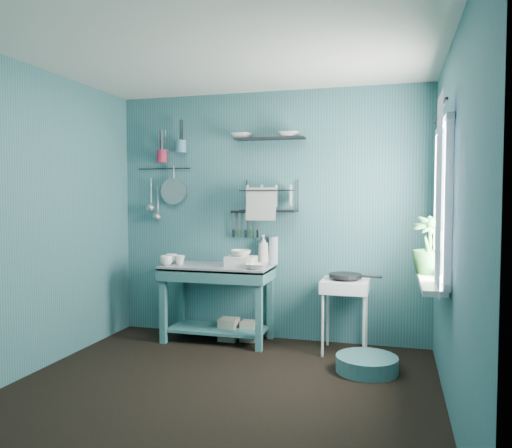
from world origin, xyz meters
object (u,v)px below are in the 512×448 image
(utensil_cup_teal, at_px, (181,146))
(mug_mid, at_px, (180,260))
(work_counter, at_px, (218,303))
(hotplate_stand, at_px, (345,316))
(dish_rack, at_px, (269,196))
(utensil_cup_magenta, at_px, (162,156))
(storage_tin_large, at_px, (229,329))
(soap_bottle, at_px, (263,249))
(potted_plant, at_px, (428,245))
(colander, at_px, (173,191))
(mug_right, at_px, (171,259))
(frying_pan, at_px, (345,276))
(mug_left, at_px, (166,261))
(storage_tin_small, at_px, (249,331))
(wash_tub, at_px, (241,261))
(water_bottle, at_px, (274,250))
(floor_basin, at_px, (367,364))

(utensil_cup_teal, bearing_deg, mug_mid, -70.71)
(work_counter, xyz_separation_m, mug_mid, (-0.38, -0.06, 0.43))
(hotplate_stand, xyz_separation_m, dish_rack, (-0.77, 0.17, 1.11))
(utensil_cup_magenta, distance_m, storage_tin_large, 1.93)
(soap_bottle, bearing_deg, potted_plant, -24.52)
(dish_rack, relative_size, utensil_cup_teal, 4.23)
(mug_mid, relative_size, colander, 0.36)
(mug_right, xyz_separation_m, dish_rack, (1.00, 0.13, 0.64))
(frying_pan, bearing_deg, soap_bottle, 164.27)
(utensil_cup_teal, bearing_deg, mug_left, -92.56)
(hotplate_stand, distance_m, storage_tin_small, 1.00)
(potted_plant, height_order, storage_tin_small, potted_plant)
(storage_tin_large, bearing_deg, colander, 166.43)
(storage_tin_large, bearing_deg, mug_mid, -167.09)
(wash_tub, distance_m, utensil_cup_teal, 1.37)
(dish_rack, distance_m, utensil_cup_magenta, 1.26)
(dish_rack, relative_size, colander, 1.96)
(dish_rack, distance_m, utensil_cup_teal, 1.09)
(mug_mid, bearing_deg, water_bottle, 17.28)
(colander, height_order, storage_tin_large, colander)
(soap_bottle, distance_m, colander, 1.15)
(work_counter, relative_size, storage_tin_small, 5.38)
(mug_right, height_order, hotplate_stand, mug_right)
(potted_plant, bearing_deg, storage_tin_large, 163.48)
(hotplate_stand, xyz_separation_m, storage_tin_small, (-0.96, 0.12, -0.24))
(water_bottle, relative_size, potted_plant, 0.61)
(mug_left, xyz_separation_m, dish_rack, (0.98, 0.29, 0.64))
(water_bottle, relative_size, utensil_cup_magenta, 2.15)
(water_bottle, distance_m, dish_rack, 0.56)
(soap_bottle, bearing_deg, utensil_cup_magenta, -179.07)
(mug_left, height_order, frying_pan, mug_left)
(utensil_cup_magenta, bearing_deg, frying_pan, -6.43)
(frying_pan, distance_m, dish_rack, 1.08)
(utensil_cup_magenta, relative_size, floor_basin, 0.26)
(mug_left, bearing_deg, dish_rack, 16.63)
(wash_tub, distance_m, hotplate_stand, 1.12)
(utensil_cup_teal, relative_size, colander, 0.46)
(colander, bearing_deg, wash_tub, -15.78)
(hotplate_stand, bearing_deg, floor_basin, -58.49)
(water_bottle, height_order, dish_rack, dish_rack)
(mug_left, bearing_deg, hotplate_stand, 4.02)
(work_counter, bearing_deg, floor_basin, -19.26)
(dish_rack, bearing_deg, floor_basin, -34.19)
(soap_bottle, relative_size, utensil_cup_teal, 2.30)
(work_counter, bearing_deg, hotplate_stand, -1.92)
(mug_mid, xyz_separation_m, colander, (-0.19, 0.27, 0.69))
(soap_bottle, distance_m, storage_tin_large, 0.88)
(mug_left, xyz_separation_m, frying_pan, (1.74, 0.12, -0.09))
(mug_mid, bearing_deg, wash_tub, 3.63)
(colander, xyz_separation_m, storage_tin_small, (0.87, -0.13, -1.40))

